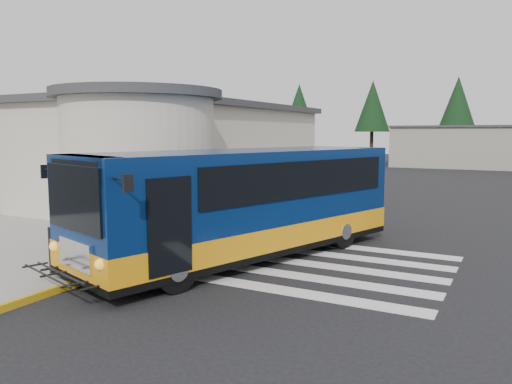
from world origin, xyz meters
The scene contains 9 objects.
ground centered at (0.00, 0.00, 0.00)m, with size 140.00×140.00×0.00m, color black.
sidewalk centered at (-9.00, 4.00, 0.07)m, with size 10.00×34.00×0.15m, color gray.
curb_strip centered at (-4.05, 4.00, 0.08)m, with size 0.12×34.00×0.16m, color #C49712.
station_building centered at (-10.84, 6.91, 2.57)m, with size 12.70×18.70×4.80m.
crosswalk centered at (-0.50, -0.80, 0.01)m, with size 8.00×5.35×0.01m.
transit_bus centered at (-1.95, -0.97, 1.44)m, with size 6.17×10.96×3.01m.
pedestrian_a centered at (-6.58, -1.71, 0.90)m, with size 0.55×0.36×1.50m, color black.
pedestrian_b centered at (-7.00, -2.66, 1.06)m, with size 0.88×0.69×1.82m, color black.
bollard centered at (-5.04, -4.99, 0.71)m, with size 0.09×0.09×1.12m, color black.
Camera 1 is at (4.75, -12.99, 3.50)m, focal length 35.00 mm.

